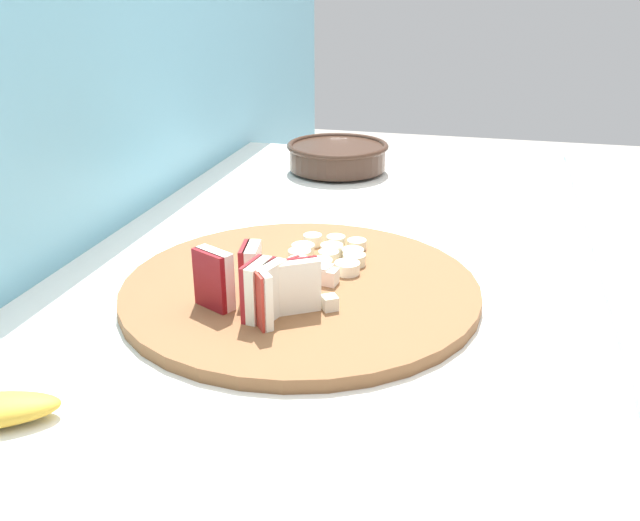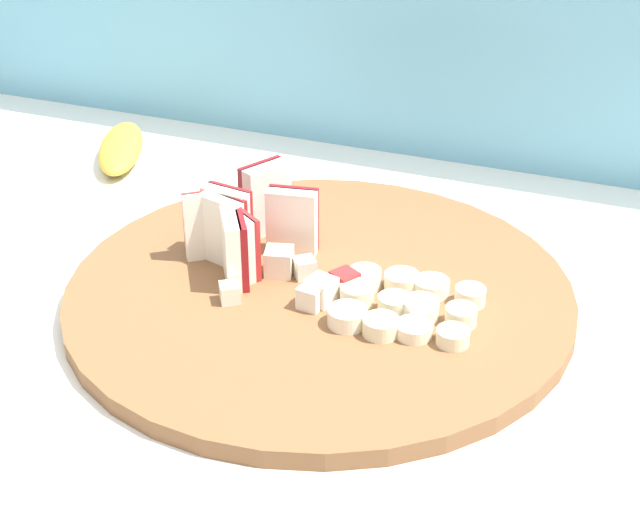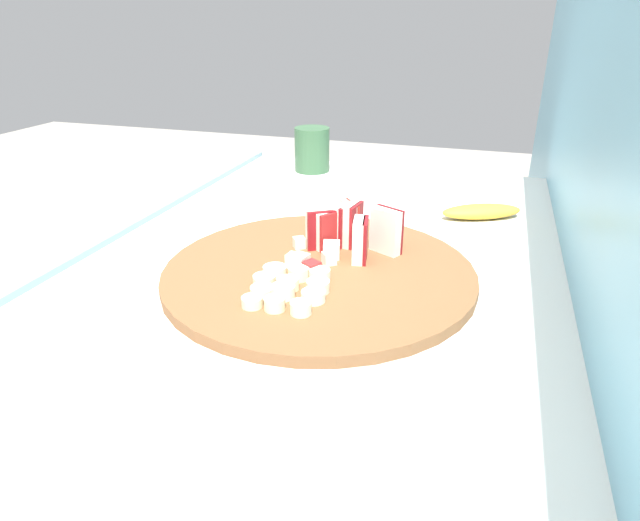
{
  "view_description": "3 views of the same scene",
  "coord_description": "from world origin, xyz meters",
  "px_view_note": "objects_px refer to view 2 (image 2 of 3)",
  "views": [
    {
      "loc": [
        -0.74,
        -0.16,
        1.26
      ],
      "look_at": [
        -0.1,
        -0.0,
        0.98
      ],
      "focal_mm": 38.85,
      "sensor_mm": 36.0,
      "label": 1
    },
    {
      "loc": [
        0.18,
        -0.58,
        1.33
      ],
      "look_at": [
        -0.06,
        0.05,
        0.95
      ],
      "focal_mm": 54.23,
      "sensor_mm": 36.0,
      "label": 2
    },
    {
      "loc": [
        0.56,
        0.23,
        1.24
      ],
      "look_at": [
        -0.04,
        0.04,
        0.95
      ],
      "focal_mm": 30.78,
      "sensor_mm": 36.0,
      "label": 3
    }
  ],
  "objects_px": {
    "apple_dice_pile": "(301,280)",
    "apple_wedge_fan": "(244,225)",
    "cutting_board": "(319,293)",
    "banana_peel": "(121,148)",
    "banana_slice_rows": "(403,304)"
  },
  "relations": [
    {
      "from": "apple_wedge_fan",
      "to": "apple_dice_pile",
      "type": "distance_m",
      "value": 0.08
    },
    {
      "from": "apple_dice_pile",
      "to": "banana_slice_rows",
      "type": "xyz_separation_m",
      "value": [
        0.08,
        -0.0,
        -0.0
      ]
    },
    {
      "from": "cutting_board",
      "to": "apple_wedge_fan",
      "type": "distance_m",
      "value": 0.09
    },
    {
      "from": "apple_wedge_fan",
      "to": "banana_peel",
      "type": "bearing_deg",
      "value": 143.17
    },
    {
      "from": "cutting_board",
      "to": "apple_dice_pile",
      "type": "xyz_separation_m",
      "value": [
        -0.01,
        -0.01,
        0.02
      ]
    },
    {
      "from": "cutting_board",
      "to": "apple_dice_pile",
      "type": "height_order",
      "value": "apple_dice_pile"
    },
    {
      "from": "apple_dice_pile",
      "to": "cutting_board",
      "type": "bearing_deg",
      "value": 49.28
    },
    {
      "from": "banana_slice_rows",
      "to": "cutting_board",
      "type": "bearing_deg",
      "value": 169.47
    },
    {
      "from": "apple_wedge_fan",
      "to": "banana_slice_rows",
      "type": "relative_size",
      "value": 1.22
    },
    {
      "from": "apple_dice_pile",
      "to": "apple_wedge_fan",
      "type": "bearing_deg",
      "value": 152.5
    },
    {
      "from": "cutting_board",
      "to": "apple_wedge_fan",
      "type": "height_order",
      "value": "apple_wedge_fan"
    },
    {
      "from": "cutting_board",
      "to": "banana_peel",
      "type": "bearing_deg",
      "value": 147.61
    },
    {
      "from": "cutting_board",
      "to": "apple_dice_pile",
      "type": "distance_m",
      "value": 0.02
    },
    {
      "from": "cutting_board",
      "to": "apple_wedge_fan",
      "type": "xyz_separation_m",
      "value": [
        -0.07,
        0.02,
        0.04
      ]
    },
    {
      "from": "banana_peel",
      "to": "apple_dice_pile",
      "type": "bearing_deg",
      "value": -34.92
    }
  ]
}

